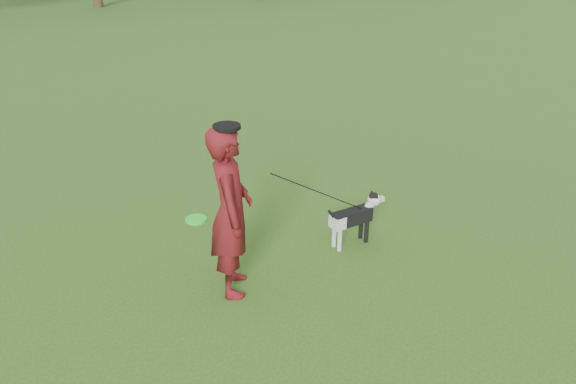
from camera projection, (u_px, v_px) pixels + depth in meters
ground at (291, 275)px, 7.00m from camera, size 120.00×120.00×0.00m
man at (231, 212)px, 6.32m from camera, size 0.76×0.89×2.05m
dog at (356, 215)px, 7.52m from camera, size 0.94×0.19×0.71m
man_held_items at (320, 192)px, 6.92m from camera, size 2.59×0.39×1.58m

